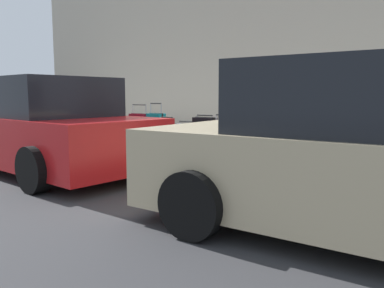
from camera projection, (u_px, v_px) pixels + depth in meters
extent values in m
plane|color=#333335|center=(163.00, 165.00, 7.46)|extent=(40.00, 40.00, 0.00)
cube|color=gray|center=(234.00, 147.00, 9.40)|extent=(18.00, 5.00, 0.14)
cube|color=#9EA0A8|center=(376.00, 150.00, 5.81)|extent=(0.40, 0.24, 0.74)
cube|color=black|center=(376.00, 150.00, 5.81)|extent=(0.40, 0.06, 0.75)
cylinder|color=gray|center=(366.00, 118.00, 5.86)|extent=(0.02, 0.02, 0.19)
cylinder|color=black|center=(378.00, 112.00, 5.74)|extent=(0.33, 0.04, 0.02)
cylinder|color=black|center=(362.00, 171.00, 5.97)|extent=(0.04, 0.02, 0.04)
cube|color=#59601E|center=(342.00, 147.00, 6.08)|extent=(0.45, 0.26, 0.76)
cube|color=black|center=(342.00, 147.00, 6.08)|extent=(0.46, 0.05, 0.77)
cylinder|color=gray|center=(356.00, 116.00, 5.90)|extent=(0.02, 0.02, 0.19)
cylinder|color=gray|center=(330.00, 116.00, 6.14)|extent=(0.02, 0.02, 0.19)
cylinder|color=black|center=(343.00, 110.00, 6.01)|extent=(0.39, 0.02, 0.02)
cylinder|color=black|center=(354.00, 171.00, 6.00)|extent=(0.04, 0.02, 0.04)
cylinder|color=black|center=(328.00, 168.00, 6.25)|extent=(0.04, 0.02, 0.04)
cube|color=#0F606B|center=(307.00, 147.00, 6.35)|extent=(0.49, 0.21, 0.68)
cube|color=black|center=(307.00, 147.00, 6.35)|extent=(0.49, 0.06, 0.69)
cylinder|color=gray|center=(320.00, 119.00, 6.16)|extent=(0.02, 0.02, 0.22)
cylinder|color=gray|center=(295.00, 118.00, 6.43)|extent=(0.02, 0.02, 0.22)
cylinder|color=black|center=(308.00, 112.00, 6.28)|extent=(0.42, 0.05, 0.02)
cylinder|color=black|center=(319.00, 168.00, 6.25)|extent=(0.05, 0.02, 0.04)
cylinder|color=black|center=(294.00, 165.00, 6.53)|extent=(0.05, 0.02, 0.04)
cube|color=maroon|center=(281.00, 148.00, 6.77)|extent=(0.43, 0.21, 0.55)
cube|color=black|center=(281.00, 148.00, 6.77)|extent=(0.43, 0.05, 0.56)
cylinder|color=gray|center=(291.00, 131.00, 6.63)|extent=(0.02, 0.02, 0.04)
cylinder|color=gray|center=(271.00, 130.00, 6.84)|extent=(0.02, 0.02, 0.04)
cylinder|color=black|center=(281.00, 129.00, 6.73)|extent=(0.36, 0.04, 0.02)
cylinder|color=black|center=(290.00, 163.00, 6.70)|extent=(0.04, 0.02, 0.04)
cylinder|color=black|center=(270.00, 161.00, 6.91)|extent=(0.04, 0.02, 0.04)
cube|color=navy|center=(252.00, 146.00, 7.04)|extent=(0.50, 0.29, 0.53)
cube|color=black|center=(252.00, 146.00, 7.04)|extent=(0.50, 0.09, 0.54)
cylinder|color=gray|center=(264.00, 126.00, 6.88)|extent=(0.02, 0.02, 0.21)
cylinder|color=gray|center=(242.00, 125.00, 7.11)|extent=(0.02, 0.02, 0.21)
cylinder|color=black|center=(253.00, 119.00, 6.98)|extent=(0.42, 0.06, 0.02)
cylinder|color=black|center=(263.00, 161.00, 6.95)|extent=(0.05, 0.02, 0.04)
cylinder|color=black|center=(241.00, 158.00, 7.19)|extent=(0.05, 0.02, 0.04)
cube|color=red|center=(225.00, 143.00, 7.30)|extent=(0.47, 0.24, 0.57)
cube|color=black|center=(225.00, 143.00, 7.30)|extent=(0.46, 0.07, 0.58)
cylinder|color=gray|center=(235.00, 122.00, 7.14)|extent=(0.02, 0.02, 0.24)
cylinder|color=gray|center=(216.00, 121.00, 7.36)|extent=(0.02, 0.02, 0.24)
cylinder|color=black|center=(225.00, 115.00, 7.23)|extent=(0.39, 0.05, 0.02)
cylinder|color=black|center=(235.00, 158.00, 7.22)|extent=(0.05, 0.02, 0.04)
cylinder|color=black|center=(216.00, 156.00, 7.44)|extent=(0.05, 0.02, 0.04)
cube|color=black|center=(205.00, 137.00, 7.63)|extent=(0.42, 0.26, 0.74)
cube|color=black|center=(205.00, 137.00, 7.63)|extent=(0.43, 0.05, 0.76)
cylinder|color=gray|center=(212.00, 117.00, 7.47)|extent=(0.02, 0.02, 0.04)
cylinder|color=gray|center=(197.00, 116.00, 7.69)|extent=(0.02, 0.02, 0.04)
cylinder|color=black|center=(205.00, 115.00, 7.58)|extent=(0.36, 0.03, 0.02)
cylinder|color=black|center=(212.00, 155.00, 7.55)|extent=(0.04, 0.02, 0.04)
cylinder|color=black|center=(197.00, 154.00, 7.78)|extent=(0.04, 0.02, 0.04)
cube|color=#9EA0A8|center=(187.00, 138.00, 8.00)|extent=(0.45, 0.20, 0.60)
cube|color=black|center=(187.00, 138.00, 8.00)|extent=(0.46, 0.04, 0.61)
cylinder|color=gray|center=(195.00, 123.00, 7.84)|extent=(0.02, 0.02, 0.04)
cylinder|color=gray|center=(180.00, 122.00, 8.07)|extent=(0.02, 0.02, 0.04)
cylinder|color=black|center=(187.00, 122.00, 7.95)|extent=(0.39, 0.03, 0.02)
cylinder|color=black|center=(195.00, 153.00, 7.91)|extent=(0.04, 0.02, 0.04)
cylinder|color=black|center=(179.00, 151.00, 8.15)|extent=(0.04, 0.02, 0.04)
cube|color=#59601E|center=(167.00, 139.00, 8.22)|extent=(0.37, 0.27, 0.53)
cube|color=black|center=(167.00, 139.00, 8.22)|extent=(0.36, 0.07, 0.54)
cylinder|color=gray|center=(173.00, 122.00, 8.09)|extent=(0.02, 0.02, 0.18)
cylinder|color=gray|center=(161.00, 122.00, 8.25)|extent=(0.02, 0.02, 0.18)
cylinder|color=black|center=(167.00, 117.00, 8.16)|extent=(0.30, 0.05, 0.02)
cylinder|color=black|center=(173.00, 151.00, 8.16)|extent=(0.05, 0.02, 0.04)
cylinder|color=black|center=(162.00, 150.00, 8.33)|extent=(0.05, 0.02, 0.04)
cube|color=#0F606B|center=(156.00, 131.00, 8.54)|extent=(0.37, 0.28, 0.78)
cube|color=black|center=(156.00, 131.00, 8.54)|extent=(0.36, 0.08, 0.79)
cylinder|color=gray|center=(161.00, 109.00, 8.40)|extent=(0.02, 0.02, 0.22)
cylinder|color=gray|center=(151.00, 108.00, 8.56)|extent=(0.02, 0.02, 0.22)
cylinder|color=black|center=(156.00, 103.00, 8.47)|extent=(0.29, 0.05, 0.02)
cylinder|color=black|center=(162.00, 149.00, 8.50)|extent=(0.05, 0.02, 0.04)
cylinder|color=black|center=(151.00, 148.00, 8.67)|extent=(0.05, 0.02, 0.04)
cube|color=maroon|center=(140.00, 131.00, 8.79)|extent=(0.46, 0.24, 0.76)
cube|color=black|center=(140.00, 131.00, 8.79)|extent=(0.46, 0.06, 0.78)
cylinder|color=gray|center=(146.00, 109.00, 8.62)|extent=(0.02, 0.02, 0.20)
cylinder|color=gray|center=(133.00, 109.00, 8.84)|extent=(0.02, 0.02, 0.20)
cylinder|color=black|center=(139.00, 105.00, 8.72)|extent=(0.39, 0.04, 0.02)
cylinder|color=black|center=(147.00, 147.00, 8.72)|extent=(0.04, 0.02, 0.04)
cylinder|color=black|center=(133.00, 146.00, 8.95)|extent=(0.04, 0.02, 0.04)
cylinder|color=#D89E0C|center=(111.00, 131.00, 9.36)|extent=(0.20, 0.20, 0.63)
sphere|color=#D89E0C|center=(111.00, 116.00, 9.32)|extent=(0.21, 0.21, 0.21)
cylinder|color=#D89E0C|center=(107.00, 130.00, 9.45)|extent=(0.09, 0.10, 0.09)
cylinder|color=#D89E0C|center=(115.00, 130.00, 9.27)|extent=(0.09, 0.10, 0.09)
cylinder|color=brown|center=(93.00, 128.00, 9.52)|extent=(0.17, 0.17, 0.77)
cube|color=tan|center=(374.00, 177.00, 3.56)|extent=(4.44, 2.13, 0.79)
cube|color=black|center=(379.00, 97.00, 3.47)|extent=(2.35, 1.86, 0.65)
cylinder|color=black|center=(192.00, 205.00, 3.58)|extent=(0.65, 0.26, 0.64)
cylinder|color=black|center=(275.00, 172.00, 5.13)|extent=(0.65, 0.26, 0.64)
cube|color=#AD1619|center=(45.00, 138.00, 6.82)|extent=(4.54, 2.05, 0.78)
cube|color=black|center=(43.00, 97.00, 6.74)|extent=(2.39, 1.80, 0.64)
cylinder|color=black|center=(53.00, 142.00, 8.45)|extent=(0.65, 0.25, 0.64)
cylinder|color=black|center=(34.00, 170.00, 5.26)|extent=(0.65, 0.25, 0.64)
cylinder|color=black|center=(139.00, 154.00, 6.66)|extent=(0.65, 0.25, 0.64)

